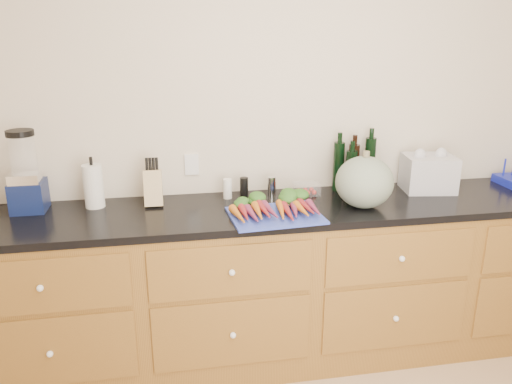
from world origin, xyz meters
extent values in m
cube|color=beige|center=(0.00, 1.62, 1.30)|extent=(4.10, 0.05, 2.60)
cube|color=brown|center=(0.00, 1.30, 0.45)|extent=(3.60, 0.60, 0.90)
cube|color=brown|center=(-1.35, 0.99, 0.72)|extent=(0.82, 0.01, 0.28)
sphere|color=white|center=(-1.35, 0.98, 0.72)|extent=(0.03, 0.03, 0.03)
cube|color=brown|center=(-1.35, 0.99, 0.36)|extent=(0.82, 0.01, 0.38)
sphere|color=white|center=(-1.35, 0.98, 0.36)|extent=(0.03, 0.03, 0.03)
cube|color=brown|center=(-0.45, 0.99, 0.72)|extent=(0.82, 0.01, 0.28)
sphere|color=white|center=(-0.45, 0.98, 0.72)|extent=(0.03, 0.03, 0.03)
cube|color=brown|center=(-0.45, 0.99, 0.36)|extent=(0.82, 0.01, 0.38)
sphere|color=white|center=(-0.45, 0.98, 0.36)|extent=(0.03, 0.03, 0.03)
cube|color=brown|center=(0.45, 0.99, 0.72)|extent=(0.82, 0.01, 0.28)
sphere|color=white|center=(0.45, 0.98, 0.72)|extent=(0.03, 0.03, 0.03)
cube|color=brown|center=(0.45, 0.99, 0.36)|extent=(0.82, 0.01, 0.38)
sphere|color=white|center=(0.45, 0.98, 0.36)|extent=(0.03, 0.03, 0.03)
cube|color=black|center=(0.00, 1.30, 0.92)|extent=(3.64, 0.62, 0.04)
cube|color=#2D42B0|center=(-0.20, 1.14, 0.95)|extent=(0.49, 0.39, 0.01)
cone|color=orange|center=(-0.40, 1.12, 0.97)|extent=(0.04, 0.21, 0.04)
cone|color=maroon|center=(-0.36, 1.12, 0.97)|extent=(0.04, 0.21, 0.04)
cone|color=#7E2749|center=(-0.33, 1.12, 0.97)|extent=(0.04, 0.21, 0.04)
cone|color=orange|center=(-0.30, 1.12, 0.97)|extent=(0.04, 0.21, 0.04)
cone|color=maroon|center=(-0.26, 1.12, 0.97)|extent=(0.04, 0.21, 0.04)
cone|color=#7E2749|center=(-0.23, 1.12, 0.97)|extent=(0.04, 0.21, 0.04)
ellipsoid|color=#2B571D|center=(-0.31, 1.27, 0.98)|extent=(0.21, 0.12, 0.06)
cone|color=orange|center=(-0.17, 1.12, 0.97)|extent=(0.04, 0.21, 0.04)
cone|color=maroon|center=(-0.13, 1.12, 0.97)|extent=(0.04, 0.21, 0.04)
cone|color=#7E2749|center=(-0.10, 1.12, 0.97)|extent=(0.04, 0.21, 0.04)
cone|color=orange|center=(-0.07, 1.12, 0.97)|extent=(0.04, 0.21, 0.04)
cone|color=maroon|center=(-0.04, 1.12, 0.97)|extent=(0.04, 0.21, 0.04)
cone|color=#7E2749|center=(0.00, 1.12, 0.97)|extent=(0.04, 0.21, 0.04)
ellipsoid|color=#2B571D|center=(-0.09, 1.27, 0.98)|extent=(0.21, 0.12, 0.06)
ellipsoid|color=#5E6E5C|center=(0.31, 1.20, 1.08)|extent=(0.31, 0.31, 0.28)
cube|color=#0F1A48|center=(-1.47, 1.46, 1.02)|extent=(0.17, 0.17, 0.16)
cube|color=silver|center=(-1.47, 1.43, 1.13)|extent=(0.15, 0.10, 0.05)
cylinder|color=white|center=(-1.47, 1.46, 1.23)|extent=(0.13, 0.13, 0.22)
cylinder|color=black|center=(-1.47, 1.46, 1.36)|extent=(0.14, 0.14, 0.03)
cylinder|color=white|center=(-1.14, 1.46, 1.06)|extent=(0.11, 0.11, 0.24)
cube|color=tan|center=(-0.82, 1.44, 1.04)|extent=(0.10, 0.10, 0.20)
cylinder|color=white|center=(-0.41, 1.48, 1.00)|extent=(0.05, 0.05, 0.11)
cylinder|color=black|center=(-0.31, 1.48, 1.00)|extent=(0.05, 0.05, 0.12)
cylinder|color=silver|center=(-0.15, 1.48, 1.00)|extent=(0.05, 0.05, 0.11)
cube|color=white|center=(0.06, 1.47, 0.97)|extent=(0.14, 0.11, 0.07)
cylinder|color=black|center=(0.27, 1.52, 1.09)|extent=(0.06, 0.06, 0.29)
cylinder|color=black|center=(0.37, 1.53, 1.08)|extent=(0.06, 0.06, 0.27)
cylinder|color=black|center=(0.46, 1.52, 1.10)|extent=(0.06, 0.06, 0.31)
cylinder|color=black|center=(0.33, 1.46, 1.07)|extent=(0.06, 0.06, 0.25)
camera|label=1|loc=(-0.72, -1.23, 1.86)|focal=35.00mm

